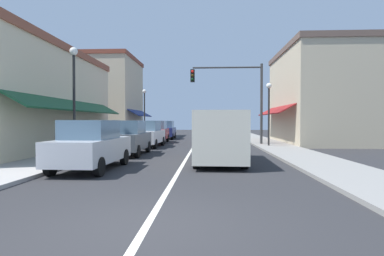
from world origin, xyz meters
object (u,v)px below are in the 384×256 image
parked_car_second_left (128,138)px  street_lamp_left_far (144,106)px  van_in_lane (220,135)px  traffic_signal_mast_arm (237,90)px  street_lamp_right_mid (269,103)px  parked_car_third_left (147,134)px  street_lamp_left_near (74,85)px  parked_car_far_left (156,132)px  parked_car_distant_left (165,130)px  parked_car_nearest_left (91,145)px

parked_car_second_left → street_lamp_left_far: bearing=97.6°
van_in_lane → parked_car_second_left: bearing=149.4°
traffic_signal_mast_arm → street_lamp_right_mid: bearing=-38.2°
parked_car_third_left → street_lamp_left_near: (-1.98, -6.85, 2.51)m
parked_car_far_left → parked_car_distant_left: size_ratio=1.00×
parked_car_distant_left → van_in_lane: (4.65, -17.22, 0.27)m
traffic_signal_mast_arm → parked_car_distant_left: bearing=129.1°
parked_car_second_left → street_lamp_left_near: size_ratio=0.81×
parked_car_distant_left → street_lamp_left_far: (-1.83, -1.04, 2.31)m
van_in_lane → street_lamp_left_near: (-6.54, 0.86, 2.24)m
van_in_lane → traffic_signal_mast_arm: size_ratio=0.89×
parked_car_second_left → traffic_signal_mast_arm: bearing=47.1°
parked_car_third_left → street_lamp_left_far: size_ratio=0.88×
parked_car_distant_left → van_in_lane: van_in_lane is taller
parked_car_nearest_left → street_lamp_right_mid: (8.17, 10.13, 2.04)m
van_in_lane → street_lamp_left_near: bearing=173.6°
parked_car_distant_left → van_in_lane: size_ratio=0.79×
parked_car_second_left → street_lamp_left_near: 3.74m
parked_car_nearest_left → street_lamp_left_far: (-1.84, 18.28, 2.31)m
parked_car_far_left → street_lamp_left_near: 11.55m
parked_car_nearest_left → street_lamp_left_far: street_lamp_left_far is taller
parked_car_far_left → van_in_lane: van_in_lane is taller
street_lamp_right_mid → parked_car_distant_left: bearing=131.7°
parked_car_third_left → street_lamp_left_far: (-1.92, 8.48, 2.31)m
traffic_signal_mast_arm → parked_car_nearest_left: bearing=-117.9°
parked_car_distant_left → traffic_signal_mast_arm: 10.32m
parked_car_second_left → parked_car_distant_left: (-0.03, 14.36, 0.00)m
parked_car_second_left → parked_car_third_left: bearing=88.9°
parked_car_distant_left → street_lamp_right_mid: street_lamp_right_mid is taller
parked_car_nearest_left → parked_car_far_left: 14.08m
parked_car_second_left → street_lamp_right_mid: (8.15, 5.17, 2.04)m
traffic_signal_mast_arm → street_lamp_left_far: (-8.04, 6.60, -0.80)m
traffic_signal_mast_arm → street_lamp_left_far: 10.43m
van_in_lane → street_lamp_right_mid: size_ratio=1.22×
parked_car_nearest_left → traffic_signal_mast_arm: size_ratio=0.71×
parked_car_far_left → parked_car_distant_left: same height
street_lamp_left_far → street_lamp_right_mid: bearing=-39.1°
van_in_lane → parked_car_third_left: bearing=121.7°
street_lamp_left_near → street_lamp_right_mid: size_ratio=1.19×
parked_car_second_left → parked_car_third_left: same height
van_in_lane → street_lamp_left_far: (-6.48, 16.18, 2.04)m
parked_car_third_left → traffic_signal_mast_arm: bearing=18.6°
parked_car_distant_left → traffic_signal_mast_arm: traffic_signal_mast_arm is taller
parked_car_nearest_left → parked_car_second_left: bearing=91.1°
parked_car_far_left → van_in_lane: bearing=-70.1°
parked_car_nearest_left → parked_car_far_left: size_ratio=1.00×
parked_car_nearest_left → street_lamp_left_far: size_ratio=0.88×
parked_car_third_left → street_lamp_left_near: bearing=-104.7°
parked_car_far_left → parked_car_distant_left: 5.24m
parked_car_third_left → parked_car_far_left: bearing=93.2°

